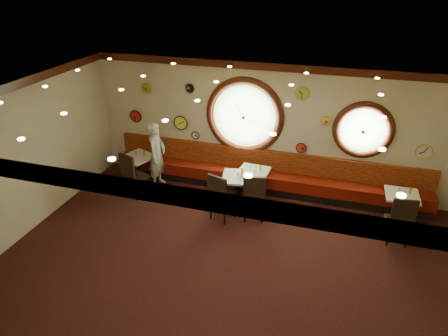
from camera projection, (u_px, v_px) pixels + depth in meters
floor at (235, 255)px, 7.96m from camera, size 9.00×6.00×0.00m
ceiling at (237, 100)px, 6.51m from camera, size 9.00×6.00×0.02m
wall_back at (268, 128)px, 9.79m from camera, size 9.00×0.02×3.20m
wall_front at (169, 306)px, 4.68m from camera, size 9.00×0.02×3.20m
wall_left at (30, 155)px, 8.39m from camera, size 0.02×6.00×3.20m
molding_back at (271, 67)px, 9.07m from camera, size 9.00×0.10×0.18m
molding_front at (161, 193)px, 4.03m from camera, size 9.00×0.10×0.18m
molding_left at (15, 85)px, 7.70m from camera, size 0.10×6.00×0.18m
banquette_base at (263, 186)px, 10.24m from camera, size 8.00×0.55×0.20m
banquette_seat at (264, 178)px, 10.12m from camera, size 8.00×0.55×0.30m
banquette_back at (266, 160)px, 10.13m from camera, size 8.00×0.10×0.55m
porthole_left_glass at (245, 116)px, 9.83m from camera, size 1.66×0.02×1.66m
porthole_left_frame at (244, 116)px, 9.82m from camera, size 1.98×0.18×1.98m
porthole_left_ring at (244, 117)px, 9.79m from camera, size 1.61×0.03×1.61m
porthole_right_glass at (363, 130)px, 9.13m from camera, size 1.10×0.02×1.10m
porthole_right_frame at (363, 130)px, 9.12m from camera, size 1.38×0.18×1.38m
porthole_right_ring at (363, 131)px, 9.09m from camera, size 1.09×0.03×1.09m
wall_clock_0 at (147, 88)px, 10.24m from camera, size 0.26×0.03×0.26m
wall_clock_1 at (424, 152)px, 8.91m from camera, size 0.34×0.03×0.34m
wall_clock_2 at (302, 93)px, 9.14m from camera, size 0.30×0.03×0.30m
wall_clock_3 at (181, 123)px, 10.40m from camera, size 0.36×0.03×0.36m
wall_clock_4 at (301, 148)px, 9.72m from camera, size 0.24×0.03×0.24m
wall_clock_5 at (136, 116)px, 10.71m from camera, size 0.32×0.03×0.32m
wall_clock_6 at (196, 135)px, 10.43m from camera, size 0.20×0.03×0.20m
wall_clock_7 at (190, 88)px, 9.89m from camera, size 0.24×0.03×0.24m
wall_clock_8 at (326, 121)px, 9.25m from camera, size 0.22×0.03×0.22m
table_a at (139, 166)px, 10.37m from camera, size 0.93×0.93×0.79m
table_b at (239, 188)px, 9.33m from camera, size 0.86×0.86×0.83m
table_c at (253, 181)px, 9.67m from camera, size 0.75×0.75×0.78m
table_d at (400, 205)px, 8.73m from camera, size 0.70×0.70×0.76m
chair_a at (132, 172)px, 9.70m from camera, size 0.63×0.63×0.73m
chair_b at (220, 195)px, 8.78m from camera, size 0.62×0.62×0.72m
chair_c at (254, 195)px, 8.76m from camera, size 0.58×0.58×0.72m
chair_d at (401, 218)px, 8.00m from camera, size 0.53×0.53×0.70m
condiment_a_salt at (136, 154)px, 10.22m from camera, size 0.04×0.04×0.11m
condiment_b_salt at (238, 173)px, 9.21m from camera, size 0.04×0.04×0.11m
condiment_c_salt at (250, 167)px, 9.63m from camera, size 0.03×0.03×0.10m
condiment_d_salt at (399, 191)px, 8.63m from camera, size 0.04×0.04×0.10m
condiment_a_pepper at (136, 154)px, 10.22m from camera, size 0.04×0.04×0.11m
condiment_b_pepper at (241, 175)px, 9.14m from camera, size 0.04×0.04×0.10m
condiment_c_pepper at (255, 171)px, 9.42m from camera, size 0.04×0.04×0.11m
condiment_d_pepper at (403, 194)px, 8.51m from camera, size 0.03×0.03×0.09m
condiment_a_bottle at (144, 153)px, 10.24m from camera, size 0.04×0.04×0.14m
condiment_b_bottle at (242, 171)px, 9.25m from camera, size 0.05×0.05×0.18m
condiment_c_bottle at (261, 168)px, 9.52m from camera, size 0.04×0.04×0.14m
condiment_d_bottle at (410, 191)px, 8.59m from camera, size 0.05×0.05×0.15m
waiter at (157, 155)px, 10.14m from camera, size 0.43×0.64×1.72m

